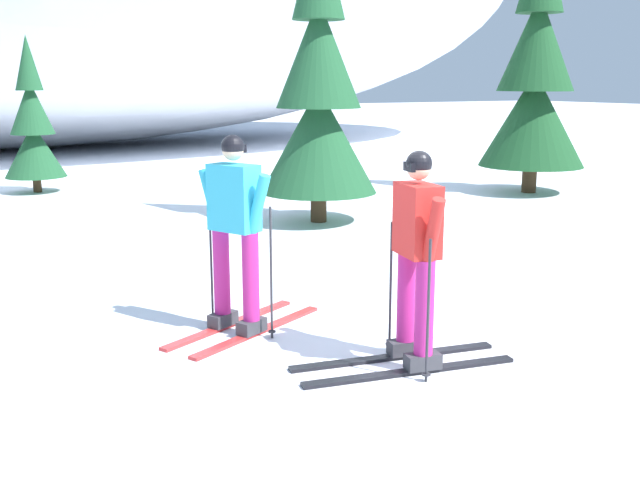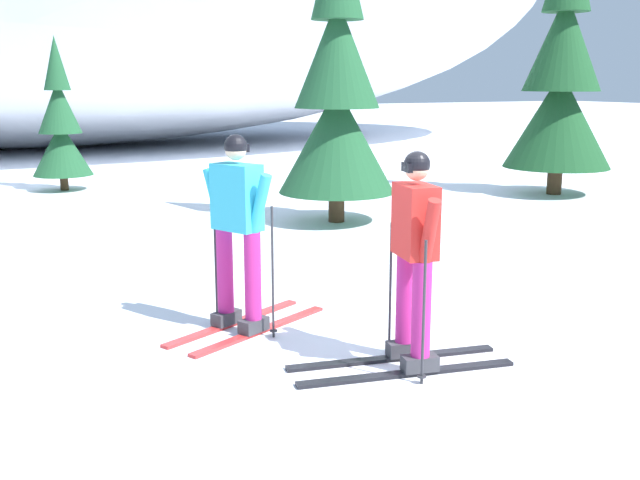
{
  "view_description": "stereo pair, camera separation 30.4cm",
  "coord_description": "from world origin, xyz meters",
  "px_view_note": "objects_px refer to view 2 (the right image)",
  "views": [
    {
      "loc": [
        -3.58,
        -4.79,
        2.26
      ],
      "look_at": [
        -0.67,
        0.5,
        0.95
      ],
      "focal_mm": 41.45,
      "sensor_mm": 36.0,
      "label": 1
    },
    {
      "loc": [
        -3.32,
        -4.93,
        2.26
      ],
      "look_at": [
        -0.67,
        0.5,
        0.95
      ],
      "focal_mm": 41.45,
      "sensor_mm": 36.0,
      "label": 2
    }
  ],
  "objects_px": {
    "skier_red_jacket": "(413,257)",
    "skier_cyan_jacket": "(238,229)",
    "pine_tree_far_right": "(561,80)",
    "pine_tree_center_right": "(337,95)",
    "pine_tree_center_left": "(60,127)"
  },
  "relations": [
    {
      "from": "skier_red_jacket",
      "to": "skier_cyan_jacket",
      "type": "bearing_deg",
      "value": 123.19
    },
    {
      "from": "pine_tree_far_right",
      "to": "pine_tree_center_right",
      "type": "bearing_deg",
      "value": -172.13
    },
    {
      "from": "skier_red_jacket",
      "to": "skier_cyan_jacket",
      "type": "xyz_separation_m",
      "value": [
        -0.93,
        1.43,
        0.05
      ]
    },
    {
      "from": "skier_red_jacket",
      "to": "pine_tree_center_right",
      "type": "distance_m",
      "value": 6.37
    },
    {
      "from": "pine_tree_center_right",
      "to": "pine_tree_center_left",
      "type": "bearing_deg",
      "value": 121.96
    },
    {
      "from": "skier_red_jacket",
      "to": "pine_tree_center_left",
      "type": "xyz_separation_m",
      "value": [
        -1.21,
        11.48,
        0.41
      ]
    },
    {
      "from": "pine_tree_center_right",
      "to": "pine_tree_far_right",
      "type": "xyz_separation_m",
      "value": [
        5.35,
        0.74,
        0.24
      ]
    },
    {
      "from": "skier_cyan_jacket",
      "to": "pine_tree_center_left",
      "type": "bearing_deg",
      "value": 91.57
    },
    {
      "from": "skier_red_jacket",
      "to": "pine_tree_far_right",
      "type": "xyz_separation_m",
      "value": [
        7.67,
        6.56,
        1.37
      ]
    },
    {
      "from": "skier_red_jacket",
      "to": "skier_cyan_jacket",
      "type": "distance_m",
      "value": 1.71
    },
    {
      "from": "pine_tree_center_right",
      "to": "pine_tree_far_right",
      "type": "distance_m",
      "value": 5.41
    },
    {
      "from": "pine_tree_far_right",
      "to": "skier_red_jacket",
      "type": "bearing_deg",
      "value": -139.44
    },
    {
      "from": "skier_red_jacket",
      "to": "pine_tree_center_right",
      "type": "relative_size",
      "value": 0.38
    },
    {
      "from": "skier_cyan_jacket",
      "to": "pine_tree_far_right",
      "type": "distance_m",
      "value": 10.11
    },
    {
      "from": "pine_tree_center_right",
      "to": "pine_tree_far_right",
      "type": "bearing_deg",
      "value": 7.87
    }
  ]
}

